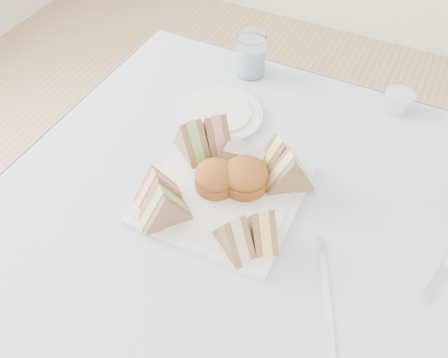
% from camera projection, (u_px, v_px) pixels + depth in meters
% --- Properties ---
extents(table, '(0.90, 0.90, 0.74)m').
position_uv_depth(table, '(241.00, 312.00, 1.18)').
color(table, brown).
rests_on(table, floor).
extents(tablecloth, '(1.02, 1.02, 0.01)m').
position_uv_depth(tablecloth, '(247.00, 223.00, 0.90)').
color(tablecloth, silver).
rests_on(tablecloth, table).
extents(serving_plate, '(0.30, 0.30, 0.01)m').
position_uv_depth(serving_plate, '(224.00, 194.00, 0.94)').
color(serving_plate, silver).
rests_on(serving_plate, tablecloth).
extents(sandwich_fl_a, '(0.09, 0.09, 0.08)m').
position_uv_depth(sandwich_fl_a, '(157.00, 185.00, 0.89)').
color(sandwich_fl_a, '#8B6146').
rests_on(sandwich_fl_a, serving_plate).
extents(sandwich_fl_b, '(0.10, 0.10, 0.09)m').
position_uv_depth(sandwich_fl_b, '(164.00, 205.00, 0.86)').
color(sandwich_fl_b, '#8B6146').
rests_on(sandwich_fl_b, serving_plate).
extents(sandwich_fr_a, '(0.09, 0.09, 0.08)m').
position_uv_depth(sandwich_fr_a, '(262.00, 225.00, 0.83)').
color(sandwich_fr_a, '#8B6146').
rests_on(sandwich_fr_a, serving_plate).
extents(sandwich_fr_b, '(0.10, 0.09, 0.08)m').
position_uv_depth(sandwich_fr_b, '(234.00, 233.00, 0.82)').
color(sandwich_fr_b, '#8B6146').
rests_on(sandwich_fr_b, serving_plate).
extents(sandwich_bl_a, '(0.11, 0.10, 0.09)m').
position_uv_depth(sandwich_bl_a, '(192.00, 137.00, 0.97)').
color(sandwich_bl_a, '#8B6146').
rests_on(sandwich_bl_a, serving_plate).
extents(sandwich_bl_b, '(0.10, 0.10, 0.09)m').
position_uv_depth(sandwich_bl_b, '(216.00, 131.00, 0.98)').
color(sandwich_bl_b, '#8B6146').
rests_on(sandwich_bl_b, serving_plate).
extents(sandwich_br_a, '(0.11, 0.10, 0.09)m').
position_uv_depth(sandwich_br_a, '(290.00, 170.00, 0.91)').
color(sandwich_br_a, '#8B6146').
rests_on(sandwich_br_a, serving_plate).
extents(sandwich_br_b, '(0.09, 0.10, 0.08)m').
position_uv_depth(sandwich_br_b, '(278.00, 153.00, 0.95)').
color(sandwich_br_b, '#8B6146').
rests_on(sandwich_br_b, serving_plate).
extents(scone_left, '(0.09, 0.09, 0.06)m').
position_uv_depth(scone_left, '(215.00, 177.00, 0.92)').
color(scone_left, brown).
rests_on(scone_left, serving_plate).
extents(scone_right, '(0.12, 0.12, 0.06)m').
position_uv_depth(scone_right, '(245.00, 176.00, 0.92)').
color(scone_right, brown).
rests_on(scone_right, serving_plate).
extents(pastry_slice, '(0.09, 0.04, 0.04)m').
position_uv_depth(pastry_slice, '(245.00, 157.00, 0.97)').
color(pastry_slice, '#D9B589').
rests_on(pastry_slice, serving_plate).
extents(side_plate, '(0.26, 0.26, 0.01)m').
position_uv_depth(side_plate, '(221.00, 114.00, 1.10)').
color(side_plate, silver).
rests_on(side_plate, tablecloth).
extents(water_glass, '(0.10, 0.10, 0.11)m').
position_uv_depth(water_glass, '(251.00, 55.00, 1.17)').
color(water_glass, white).
rests_on(water_glass, tablecloth).
extents(tea_strainer, '(0.09, 0.09, 0.04)m').
position_uv_depth(tea_strainer, '(398.00, 102.00, 1.10)').
color(tea_strainer, silver).
rests_on(tea_strainer, tablecloth).
extents(knife, '(0.06, 0.19, 0.00)m').
position_uv_depth(knife, '(445.00, 265.00, 0.83)').
color(knife, silver).
rests_on(knife, tablecloth).
extents(fork, '(0.09, 0.18, 0.00)m').
position_uv_depth(fork, '(327.00, 303.00, 0.79)').
color(fork, silver).
rests_on(fork, tablecloth).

